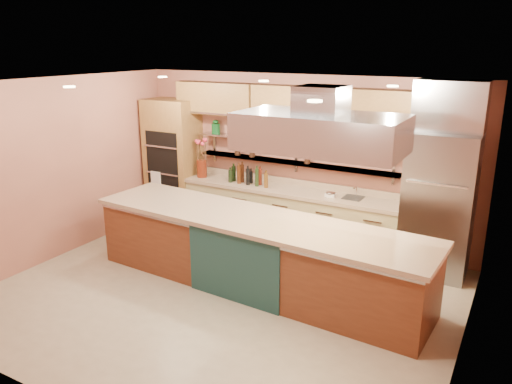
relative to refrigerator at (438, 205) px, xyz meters
The scene contains 21 objects.
floor 3.35m from the refrigerator, 137.68° to the right, with size 6.00×5.00×0.02m, color tan.
ceiling 3.63m from the refrigerator, 137.68° to the right, with size 6.00×5.00×0.02m, color black.
wall_back 2.40m from the refrigerator, behind, with size 6.00×0.04×2.80m, color #A2614C.
wall_front 5.21m from the refrigerator, 116.86° to the right, with size 6.00×0.04×2.80m, color #A2614C.
wall_left 5.77m from the refrigerator, 158.20° to the right, with size 0.04×5.00×2.80m, color #A2614C.
wall_right 2.26m from the refrigerator, 73.10° to the right, with size 0.04×5.00×2.80m, color #A2614C.
oven_stack 4.80m from the refrigerator, behind, with size 0.95×0.64×2.30m, color olive.
refrigerator is the anchor object (origin of this frame).
back_counter 2.47m from the refrigerator, behind, with size 3.84×0.64×0.93m, color tan.
wall_shelf_lower 2.43m from the refrigerator, behind, with size 3.60×0.26×0.03m, color #ABACB2.
wall_shelf_upper 2.50m from the refrigerator, behind, with size 3.60×0.26×0.03m, color #ABACB2.
upper_cabinets 2.69m from the refrigerator, behind, with size 4.60×0.36×0.55m, color olive.
range_hood 2.37m from the refrigerator, 125.77° to the right, with size 2.00×1.00×0.45m, color #ABACB2.
ceiling_downlights 3.50m from the refrigerator, 140.46° to the right, with size 4.00×2.80×0.02m, color #FFE5A5.
island 2.73m from the refrigerator, 141.64° to the right, with size 4.83×1.05×1.01m, color brown.
flower_vase 4.13m from the refrigerator, behind, with size 0.18×0.18×0.32m, color #5B1C0D.
oil_bottle_cluster 3.13m from the refrigerator, behind, with size 0.83×0.24×0.27m, color black.
kitchen_scale 1.64m from the refrigerator, behind, with size 0.16×0.12×0.09m, color silver.
bar_faucet 1.25m from the refrigerator, behind, with size 0.03×0.03×0.20m, color white.
copper_kettle 3.61m from the refrigerator, behind, with size 0.19×0.19×0.15m, color #C0772C.
green_canister 2.83m from the refrigerator, behind, with size 0.15×0.15×0.18m, color #0D3F18.
Camera 1 is at (3.36, -5.07, 3.27)m, focal length 35.00 mm.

